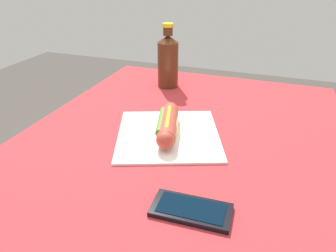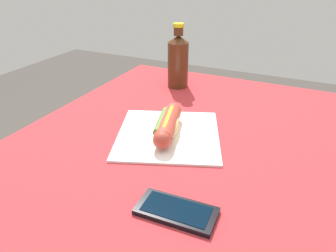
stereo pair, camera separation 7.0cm
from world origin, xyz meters
name	(u,v)px [view 1 (the left image)]	position (x,y,z in m)	size (l,w,h in m)	color
dining_table	(179,183)	(0.00, 0.00, 0.62)	(1.06, 0.85, 0.77)	brown
paper_wrapper	(168,135)	(0.00, 0.03, 0.78)	(0.28, 0.27, 0.01)	white
hot_dog	(168,125)	(0.00, 0.04, 0.81)	(0.21, 0.10, 0.05)	#E5BC75
cell_phone	(191,210)	(-0.26, -0.10, 0.78)	(0.08, 0.15, 0.01)	black
soda_bottle	(168,60)	(0.35, 0.16, 0.87)	(0.08, 0.08, 0.23)	#4C2814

